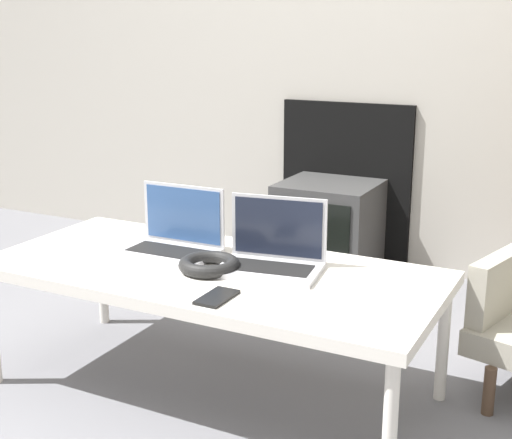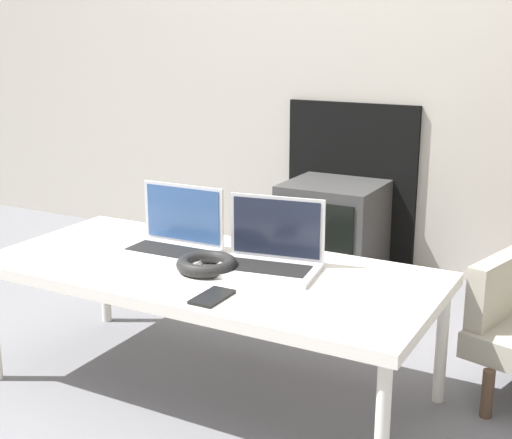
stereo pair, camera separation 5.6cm
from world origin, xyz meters
The scene contains 6 objects.
table centered at (0.00, 0.39, 0.38)m, with size 1.39×0.63×0.41m.
laptop_left centered at (-0.18, 0.46, 0.46)m, with size 0.30×0.21×0.21m.
laptop_right centered at (0.17, 0.46, 0.46)m, with size 0.33×0.25×0.21m.
headphones centered at (0.01, 0.36, 0.43)m, with size 0.18×0.18×0.04m.
phone centered at (0.15, 0.17, 0.42)m, with size 0.07×0.13×0.01m.
tv centered at (-0.09, 1.59, 0.22)m, with size 0.43×0.40×0.43m.
Camera 2 is at (1.11, -1.34, 1.11)m, focal length 50.00 mm.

